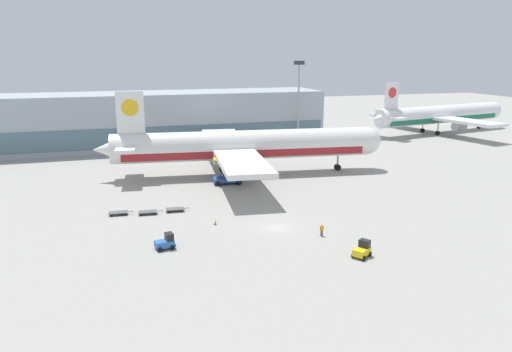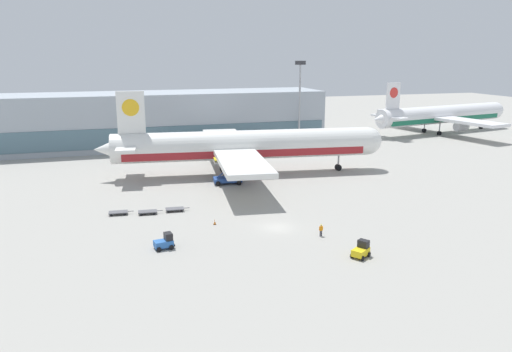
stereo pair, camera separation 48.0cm
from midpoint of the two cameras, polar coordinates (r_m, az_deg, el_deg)
The scene contains 13 objects.
ground_plane at distance 70.78m, azimuth 2.59°, elevation -5.87°, with size 400.00×400.00×0.00m, color #9E9B93.
terminal_building at distance 134.70m, azimuth -11.48°, elevation 6.35°, with size 90.00×18.20×14.00m.
light_mast at distance 132.10m, azimuth 5.12°, elevation 8.99°, with size 2.80×0.50×22.06m.
airplane_main at distance 99.81m, azimuth -1.57°, elevation 3.42°, with size 57.98×48.60×17.00m.
airplane_distant at distance 163.84m, azimuth 20.39°, elevation 6.51°, with size 53.77×45.45×15.88m.
scissor_lift_loader at distance 93.75m, azimuth -3.14°, elevation 0.25°, with size 5.51×3.90×4.85m.
baggage_tug_foreground at distance 61.92m, azimuth 12.17°, elevation -8.27°, with size 2.81×2.59×2.00m.
baggage_tug_mid at distance 64.01m, azimuth -10.17°, elevation -7.42°, with size 2.64×1.97×2.00m.
baggage_dolly_lead at distance 78.73m, azimuth -15.30°, elevation -4.01°, with size 3.75×1.71×0.48m.
baggage_dolly_second at distance 77.96m, azimuth -12.11°, elevation -4.00°, with size 3.75×1.71×0.48m.
baggage_dolly_third at distance 78.55m, azimuth -9.09°, elevation -3.73°, with size 3.75×1.71×0.48m.
ground_crew_near at distance 67.62m, azimuth 7.65°, elevation -6.06°, with size 0.57×0.24×1.68m.
traffic_cone_near at distance 71.93m, azimuth -4.55°, elevation -5.25°, with size 0.40×0.40×0.79m.
Camera 2 is at (-22.38, -62.77, 23.82)m, focal length 35.00 mm.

